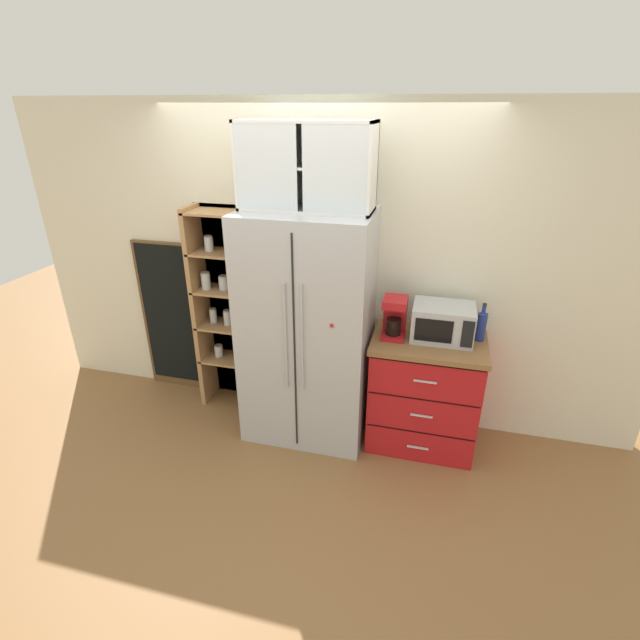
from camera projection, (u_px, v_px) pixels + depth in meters
name	position (u px, v px, depth m)	size (l,w,h in m)	color
ground_plane	(308.00, 426.00, 3.95)	(10.86, 10.86, 0.00)	olive
wall_back_cream	(320.00, 269.00, 3.77)	(5.14, 0.10, 2.55)	silver
refrigerator	(307.00, 329.00, 3.59)	(0.96, 0.68, 1.82)	#B7BABF
pantry_shelf_column	(229.00, 306.00, 3.98)	(0.55, 0.32, 1.77)	brown
counter_cabinet	(424.00, 392.00, 3.61)	(0.84, 0.59, 0.91)	red
microwave	(443.00, 322.00, 3.39)	(0.44, 0.33, 0.26)	#B7BABF
coffee_maker	(395.00, 316.00, 3.42)	(0.17, 0.20, 0.31)	red
mug_cream	(431.00, 333.00, 3.42)	(0.12, 0.08, 0.09)	silver
mug_charcoal	(430.00, 337.00, 3.36)	(0.11, 0.08, 0.09)	#2D2D33
bottle_cobalt	(482.00, 324.00, 3.37)	(0.07, 0.07, 0.29)	navy
bottle_amber	(431.00, 323.00, 3.44)	(0.06, 0.06, 0.25)	brown
upper_cabinet	(307.00, 166.00, 3.12)	(0.92, 0.32, 0.58)	silver
chalkboard_menu	(173.00, 318.00, 4.25)	(0.60, 0.04, 1.42)	brown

